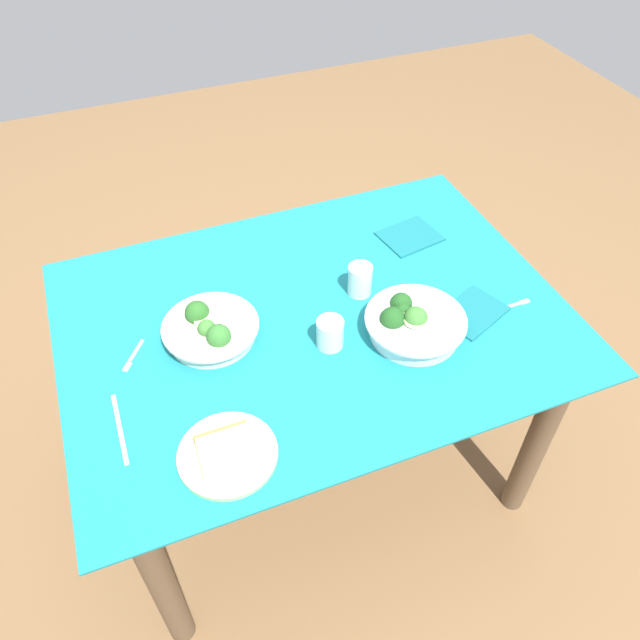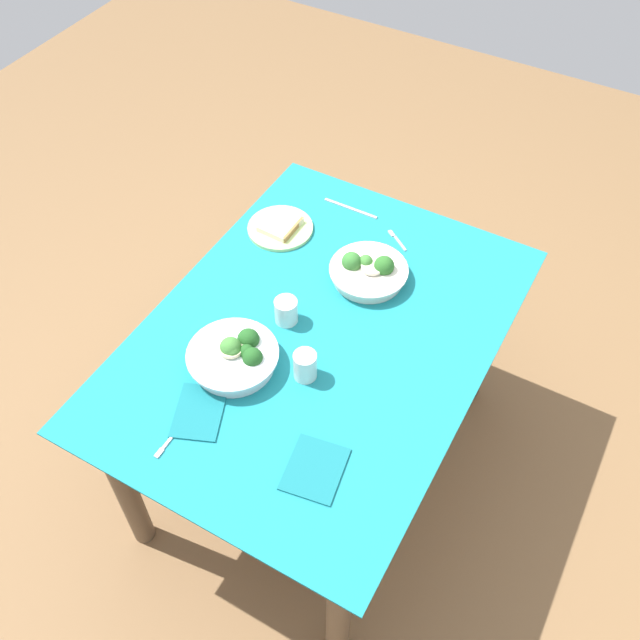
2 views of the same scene
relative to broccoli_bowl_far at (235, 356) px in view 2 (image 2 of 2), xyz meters
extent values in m
plane|color=brown|center=(0.21, -0.15, -0.75)|extent=(6.00, 6.00, 0.00)
cube|color=#197A84|center=(0.21, -0.15, -0.04)|extent=(1.31, 0.96, 0.01)
cube|color=brown|center=(0.21, -0.15, -0.05)|extent=(1.28, 0.93, 0.02)
cylinder|color=brown|center=(-0.34, -0.52, -0.41)|extent=(0.07, 0.07, 0.69)
cylinder|color=brown|center=(0.76, -0.52, -0.41)|extent=(0.07, 0.07, 0.69)
cylinder|color=brown|center=(-0.34, 0.22, -0.41)|extent=(0.07, 0.07, 0.69)
cylinder|color=brown|center=(0.76, 0.22, -0.41)|extent=(0.07, 0.07, 0.69)
cylinder|color=white|center=(-0.01, 0.00, -0.01)|extent=(0.23, 0.23, 0.05)
cylinder|color=white|center=(-0.01, 0.00, 0.01)|extent=(0.26, 0.26, 0.01)
sphere|color=#3D7A33|center=(0.00, 0.01, 0.03)|extent=(0.06, 0.06, 0.06)
sphere|color=#1E511E|center=(0.01, -0.05, 0.02)|extent=(0.06, 0.06, 0.06)
sphere|color=#3D7A33|center=(0.00, 0.00, 0.03)|extent=(0.05, 0.05, 0.05)
sphere|color=#1E511E|center=(0.02, -0.03, 0.02)|extent=(0.04, 0.04, 0.04)
sphere|color=#1E511E|center=(0.05, -0.01, 0.02)|extent=(0.06, 0.06, 0.06)
cylinder|color=beige|center=(0.00, 0.01, 0.03)|extent=(0.07, 0.07, 0.01)
cylinder|color=silver|center=(0.48, -0.17, -0.02)|extent=(0.22, 0.22, 0.04)
cylinder|color=silver|center=(0.48, -0.17, 0.00)|extent=(0.25, 0.25, 0.01)
sphere|color=#1E511E|center=(0.51, -0.22, 0.02)|extent=(0.05, 0.05, 0.05)
sphere|color=#3D7A33|center=(0.47, -0.13, 0.01)|extent=(0.04, 0.04, 0.04)
sphere|color=#286023|center=(0.50, -0.21, 0.02)|extent=(0.06, 0.06, 0.06)
sphere|color=#3D7A33|center=(0.49, -0.16, 0.02)|extent=(0.05, 0.05, 0.05)
sphere|color=#33702D|center=(0.47, -0.12, 0.02)|extent=(0.06, 0.06, 0.06)
cylinder|color=beige|center=(0.48, -0.18, 0.02)|extent=(0.07, 0.07, 0.01)
cylinder|color=#B7D684|center=(0.54, 0.18, -0.03)|extent=(0.22, 0.22, 0.01)
cube|color=beige|center=(0.54, 0.18, -0.01)|extent=(0.13, 0.11, 0.02)
cube|color=#9E703D|center=(0.54, 0.13, -0.01)|extent=(0.12, 0.01, 0.02)
cylinder|color=silver|center=(0.21, -0.04, 0.00)|extent=(0.07, 0.07, 0.08)
cylinder|color=silver|center=(0.06, -0.19, 0.01)|extent=(0.07, 0.07, 0.09)
cube|color=#B7B7BC|center=(0.67, -0.19, -0.03)|extent=(0.05, 0.06, 0.00)
cube|color=#B7B7BC|center=(0.70, -0.15, -0.03)|extent=(0.03, 0.03, 0.00)
cube|color=#B7B7BC|center=(-0.29, 0.01, -0.03)|extent=(0.07, 0.01, 0.00)
cube|color=#B7B7BC|center=(-0.34, 0.01, -0.03)|extent=(0.03, 0.01, 0.00)
cube|color=#B7B7BC|center=(0.75, 0.03, -0.03)|extent=(0.01, 0.20, 0.00)
cube|color=#156870|center=(-0.18, -0.36, -0.03)|extent=(0.19, 0.17, 0.01)
cube|color=#156870|center=(-0.18, 0.00, -0.03)|extent=(0.21, 0.18, 0.01)
camera|label=1|loc=(0.62, 0.93, 1.12)|focal=34.67mm
camera|label=2|loc=(-0.95, -0.81, 1.59)|focal=40.37mm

